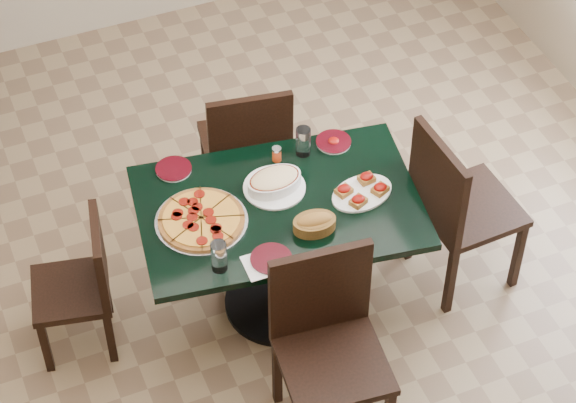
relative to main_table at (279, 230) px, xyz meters
name	(u,v)px	position (x,y,z in m)	size (l,w,h in m)	color
floor	(267,324)	(-0.11, -0.10, -0.57)	(5.50, 5.50, 0.00)	olive
main_table	(279,230)	(0.00, 0.00, 0.00)	(1.46, 1.05, 0.75)	black
chair_far	(247,145)	(0.09, 0.67, -0.03)	(0.51, 0.51, 0.95)	black
chair_near	(327,336)	(-0.04, -0.68, 0.00)	(0.51, 0.51, 1.01)	black
chair_right	(455,202)	(0.89, -0.16, 0.00)	(0.49, 0.49, 1.01)	black
chair_left	(84,281)	(-0.96, 0.16, -0.12)	(0.44, 0.44, 0.80)	black
pepperoni_pizza	(201,220)	(-0.38, 0.03, 0.20)	(0.44, 0.44, 0.04)	silver
lasagna_casserole	(274,182)	(0.02, 0.11, 0.23)	(0.30, 0.30, 0.09)	white
bread_basket	(314,223)	(0.09, -0.21, 0.22)	(0.22, 0.16, 0.09)	brown
bruschetta_platter	(362,191)	(0.40, -0.09, 0.21)	(0.36, 0.28, 0.05)	white
side_plate_near	(271,259)	(-0.16, -0.31, 0.19)	(0.19, 0.19, 0.02)	white
side_plate_far_r	(334,142)	(0.42, 0.29, 0.19)	(0.18, 0.18, 0.03)	white
side_plate_far_l	(174,169)	(-0.39, 0.41, 0.19)	(0.18, 0.18, 0.02)	white
napkin_setting	(262,265)	(-0.21, -0.32, 0.18)	(0.16, 0.16, 0.01)	white
water_glass_a	(303,142)	(0.25, 0.28, 0.26)	(0.07, 0.07, 0.16)	silver
water_glass_b	(219,256)	(-0.40, -0.27, 0.26)	(0.07, 0.07, 0.16)	silver
pepper_shaker	(277,154)	(0.11, 0.29, 0.22)	(0.05, 0.05, 0.08)	#C83E15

